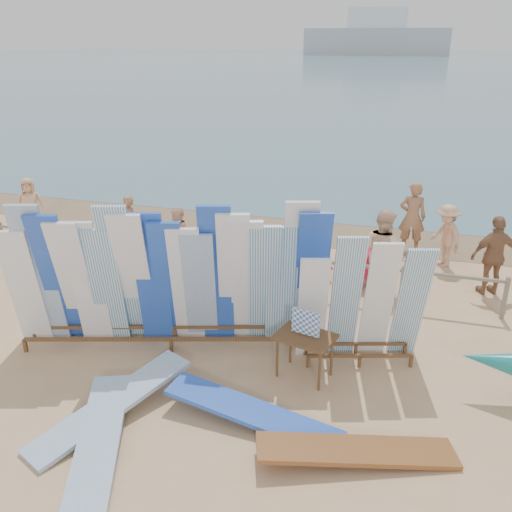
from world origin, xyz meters
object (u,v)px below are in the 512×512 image
(flat_board_c, at_px, (356,459))
(beachgoer_2, at_px, (180,238))
(beach_chair_right, at_px, (318,267))
(beachgoer_7, at_px, (412,217))
(vendor_table, at_px, (305,354))
(beachgoer_0, at_px, (30,204))
(side_surfboard_rack, at_px, (363,305))
(beachgoer_10, at_px, (494,256))
(beach_chair_left, at_px, (231,260))
(beachgoer_8, at_px, (383,251))
(flat_board_b, at_px, (113,415))
(stroller, at_px, (368,267))
(flat_board_d, at_px, (253,422))
(main_surfboard_rack, at_px, (170,283))
(flat_board_a, at_px, (100,451))
(beachgoer_9, at_px, (446,236))
(beachgoer_1, at_px, (131,225))

(flat_board_c, relative_size, beachgoer_2, 1.76)
(beach_chair_right, distance_m, beachgoer_7, 3.17)
(flat_board_c, bearing_deg, vendor_table, 13.09)
(beach_chair_right, height_order, beachgoer_0, beachgoer_0)
(side_surfboard_rack, xyz_separation_m, beachgoer_10, (2.45, 3.56, -0.21))
(beach_chair_left, relative_size, beachgoer_8, 0.43)
(beachgoer_10, bearing_deg, flat_board_b, 23.83)
(flat_board_b, bearing_deg, beachgoer_7, 88.39)
(beachgoer_0, bearing_deg, stroller, -37.99)
(vendor_table, relative_size, beachgoer_2, 0.81)
(vendor_table, height_order, flat_board_d, vendor_table)
(flat_board_d, distance_m, beachgoer_2, 6.16)
(main_surfboard_rack, xyz_separation_m, beach_chair_left, (-0.13, 3.64, -1.03))
(vendor_table, bearing_deg, stroller, 95.10)
(main_surfboard_rack, bearing_deg, beachgoer_10, 18.06)
(beach_chair_right, relative_size, beachgoer_10, 0.47)
(beach_chair_right, distance_m, beachgoer_2, 3.40)
(beachgoer_0, height_order, beachgoer_8, beachgoer_8)
(side_surfboard_rack, distance_m, beachgoer_7, 5.74)
(beachgoer_2, xyz_separation_m, beachgoer_10, (7.12, 0.57, 0.13))
(flat_board_a, distance_m, beach_chair_left, 6.48)
(flat_board_c, xyz_separation_m, beach_chair_right, (-1.59, 5.78, 0.25))
(beachgoer_0, bearing_deg, beachgoer_9, -29.06)
(beachgoer_8, bearing_deg, flat_board_d, 118.77)
(beachgoer_8, height_order, beachgoer_10, beachgoer_8)
(beach_chair_right, bearing_deg, beachgoer_8, -40.04)
(beachgoer_9, bearing_deg, beachgoer_10, 1.04)
(flat_board_b, relative_size, beachgoer_2, 1.76)
(beachgoer_1, distance_m, beachgoer_8, 6.41)
(side_surfboard_rack, bearing_deg, beach_chair_right, 95.18)
(beach_chair_right, xyz_separation_m, beachgoer_10, (3.78, 0.21, 0.64))
(beach_chair_left, height_order, beachgoer_2, beachgoer_2)
(side_surfboard_rack, xyz_separation_m, beachgoer_9, (1.51, 4.93, -0.32))
(side_surfboard_rack, height_order, beach_chair_left, side_surfboard_rack)
(main_surfboard_rack, xyz_separation_m, beachgoer_1, (-2.95, 3.94, -0.49))
(beachgoer_8, bearing_deg, beachgoer_2, 44.31)
(vendor_table, bearing_deg, beach_chair_right, 111.31)
(vendor_table, xyz_separation_m, beachgoer_10, (3.27, 4.27, 0.48))
(flat_board_c, height_order, beachgoer_10, beachgoer_10)
(flat_board_c, xyz_separation_m, flat_board_d, (-1.55, 0.33, 0.00))
(flat_board_d, xyz_separation_m, beachgoer_9, (2.80, 7.04, 0.78))
(flat_board_d, bearing_deg, beachgoer_1, 48.87)
(stroller, bearing_deg, side_surfboard_rack, -64.96)
(flat_board_a, height_order, flat_board_d, flat_board_d)
(main_surfboard_rack, bearing_deg, stroller, 33.42)
(side_surfboard_rack, relative_size, flat_board_d, 0.90)
(side_surfboard_rack, relative_size, beachgoer_10, 1.36)
(vendor_table, relative_size, beach_chair_right, 1.46)
(flat_board_a, distance_m, beachgoer_7, 9.79)
(flat_board_b, height_order, flat_board_c, flat_board_b)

